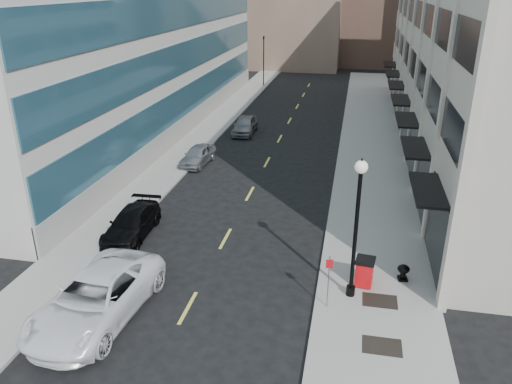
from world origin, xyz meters
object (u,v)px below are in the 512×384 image
at_px(car_black_pickup, 132,223).
at_px(car_silver_sedan, 198,155).
at_px(car_grey_sedan, 245,125).
at_px(car_white_van, 97,298).
at_px(trash_bin, 365,271).
at_px(lamppost, 357,218).
at_px(sign_post, 329,274).
at_px(traffic_signal, 264,39).
at_px(urn_planter, 403,271).

height_order(car_black_pickup, car_silver_sedan, car_black_pickup).
height_order(car_silver_sedan, car_grey_sedan, car_grey_sedan).
height_order(car_white_van, car_grey_sedan, car_white_van).
height_order(car_silver_sedan, trash_bin, trash_bin).
distance_m(car_white_van, trash_bin, 10.94).
bearing_deg(car_white_van, car_grey_sedan, 94.72).
relative_size(car_white_van, car_black_pickup, 1.40).
bearing_deg(lamppost, sign_post, -131.71).
distance_m(traffic_signal, sign_post, 46.51).
bearing_deg(urn_planter, traffic_signal, 108.39).
bearing_deg(sign_post, lamppost, 37.68).
height_order(traffic_signal, car_black_pickup, traffic_signal).
relative_size(car_grey_sedan, urn_planter, 6.03).
xyz_separation_m(car_white_van, urn_planter, (11.80, 4.88, -0.33)).
bearing_deg(traffic_signal, car_grey_sedan, -83.75).
relative_size(car_white_van, urn_planter, 9.12).
distance_m(car_grey_sedan, urn_planter, 24.44).
relative_size(car_black_pickup, car_silver_sedan, 1.19).
bearing_deg(lamppost, car_silver_sedan, 127.51).
height_order(traffic_signal, car_white_van, traffic_signal).
bearing_deg(sign_post, car_grey_sedan, 99.31).
bearing_deg(sign_post, urn_planter, 29.42).
bearing_deg(urn_planter, trash_bin, -155.72).
relative_size(trash_bin, sign_post, 0.56).
xyz_separation_m(car_silver_sedan, sign_post, (10.30, -15.60, 0.97)).
bearing_deg(traffic_signal, car_silver_sedan, -88.64).
bearing_deg(car_white_van, trash_bin, 26.90).
bearing_deg(car_grey_sedan, sign_post, -71.63).
height_order(car_white_van, lamppost, lamppost).
relative_size(car_grey_sedan, sign_post, 1.89).
height_order(traffic_signal, sign_post, traffic_signal).
bearing_deg(car_white_van, car_black_pickup, 108.15).
bearing_deg(car_silver_sedan, trash_bin, -43.80).
bearing_deg(trash_bin, sign_post, -119.90).
distance_m(car_grey_sedan, lamppost, 25.10).
xyz_separation_m(traffic_signal, trash_bin, (12.43, -43.16, -4.88)).
distance_m(car_black_pickup, sign_post, 11.25).
bearing_deg(car_black_pickup, traffic_signal, 88.86).
relative_size(car_silver_sedan, sign_post, 1.73).
distance_m(car_silver_sedan, car_grey_sedan, 8.56).
distance_m(car_black_pickup, car_silver_sedan, 11.18).
xyz_separation_m(traffic_signal, lamppost, (11.90, -44.00, -2.03)).
relative_size(car_white_van, trash_bin, 5.15).
bearing_deg(car_white_van, car_silver_sedan, 99.83).
distance_m(car_black_pickup, trash_bin, 12.01).
height_order(car_black_pickup, lamppost, lamppost).
xyz_separation_m(car_black_pickup, car_silver_sedan, (0.00, 11.18, -0.01)).
distance_m(car_silver_sedan, trash_bin, 18.07).
height_order(car_black_pickup, urn_planter, car_black_pickup).
relative_size(traffic_signal, car_grey_sedan, 1.59).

